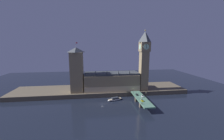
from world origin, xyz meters
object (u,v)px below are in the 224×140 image
street_lamp_near (142,100)px  boat_upstream (115,99)px  car_northbound_trail (142,101)px  pedestrian_near_rail (142,104)px  clock_tower (144,59)px  car_southbound_trail (143,96)px  street_lamp_mid (146,94)px  pedestrian_mid_walk (147,98)px  car_northbound_lead (137,94)px  street_lamp_far (133,90)px  victoria_tower (77,70)px

street_lamp_near → boat_upstream: bearing=126.8°
car_northbound_trail → pedestrian_near_rail: bearing=-107.3°
clock_tower → car_southbound_trail: 47.97m
street_lamp_mid → car_northbound_trail: bearing=-130.0°
car_northbound_trail → street_lamp_near: (-2.68, -6.10, 3.11)m
car_southbound_trail → pedestrian_mid_walk: 7.79m
clock_tower → boat_upstream: 61.00m
street_lamp_mid → boat_upstream: size_ratio=0.33×
car_northbound_trail → pedestrian_mid_walk: bearing=31.2°
street_lamp_near → street_lamp_mid: 17.74m
clock_tower → car_northbound_lead: (-15.28, -22.56, -37.09)m
pedestrian_mid_walk → street_lamp_mid: 5.32m
clock_tower → street_lamp_far: size_ratio=12.29×
pedestrian_mid_walk → street_lamp_near: 14.25m
victoria_tower → boat_upstream: bearing=-25.2°
car_northbound_trail → pedestrian_mid_walk: pedestrian_mid_walk is taller
car_southbound_trail → car_northbound_trail: bearing=-111.5°
pedestrian_near_rail → street_lamp_far: size_ratio=0.27×
victoria_tower → car_northbound_lead: victoria_tower is taller
street_lamp_near → boat_upstream: street_lamp_near is taller
car_northbound_lead → pedestrian_near_rail: pedestrian_near_rail is taller
pedestrian_mid_walk → boat_upstream: size_ratio=0.10×
victoria_tower → street_lamp_mid: victoria_tower is taller
street_lamp_mid → victoria_tower: bearing=155.5°
pedestrian_mid_walk → car_northbound_trail: bearing=-148.8°
car_southbound_trail → street_lamp_mid: 5.02m
car_northbound_lead → car_southbound_trail: bearing=-52.2°
clock_tower → victoria_tower: 83.16m
pedestrian_near_rail → street_lamp_far: street_lamp_far is taller
clock_tower → street_lamp_far: bearing=-137.2°
car_northbound_lead → boat_upstream: car_northbound_lead is taller
car_southbound_trail → street_lamp_mid: street_lamp_mid is taller
clock_tower → car_northbound_lead: clock_tower is taller
clock_tower → street_lamp_near: clock_tower is taller
pedestrian_near_rail → pedestrian_mid_walk: 14.60m
car_northbound_lead → street_lamp_mid: (7.23, -8.81, 3.02)m
victoria_tower → car_northbound_lead: bearing=-20.5°
clock_tower → boat_upstream: clock_tower is taller
car_southbound_trail → clock_tower: bearing=69.3°
pedestrian_near_rail → clock_tower: bearing=69.6°
car_northbound_lead → street_lamp_near: street_lamp_near is taller
pedestrian_near_rail → street_lamp_near: 3.17m
car_northbound_lead → pedestrian_near_rail: 24.83m
victoria_tower → street_lamp_mid: (74.14, -33.82, -21.75)m
street_lamp_mid → clock_tower: bearing=75.6°
street_lamp_near → victoria_tower: bearing=142.9°
clock_tower → street_lamp_mid: size_ratio=12.44×
clock_tower → boat_upstream: size_ratio=4.11×
victoria_tower → street_lamp_mid: size_ratio=9.98×
pedestrian_near_rail → street_lamp_mid: street_lamp_mid is taller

